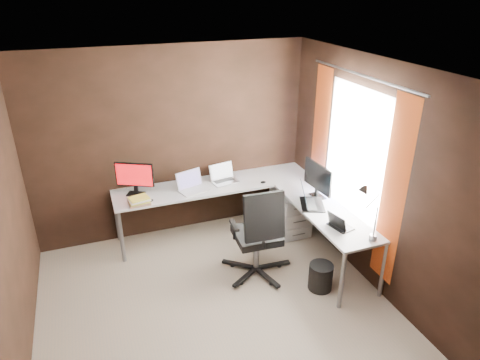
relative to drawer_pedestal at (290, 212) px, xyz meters
name	(u,v)px	position (x,y,z in m)	size (l,w,h in m)	color
room	(245,195)	(-1.09, -1.08, 0.98)	(3.60, 3.60, 2.50)	#9F907C
desk	(254,198)	(-0.59, -0.11, 0.38)	(2.65, 2.25, 0.73)	silver
drawer_pedestal	(290,212)	(0.00, 0.00, 0.00)	(0.42, 0.50, 0.60)	silver
monitor_left	(134,177)	(-1.97, 0.42, 0.67)	(0.44, 0.25, 0.42)	black
monitor_right	(318,178)	(0.11, -0.45, 0.68)	(0.15, 0.54, 0.44)	black
laptop_white	(192,186)	(-1.29, 0.30, 0.48)	(0.42, 0.35, 0.24)	silver
laptop_silver	(223,178)	(-0.82, 0.40, 0.48)	(0.38, 0.30, 0.23)	silver
laptop_black_big	(309,201)	(-0.08, -0.60, 0.48)	(0.40, 0.46, 0.25)	black
laptop_black_small	(339,224)	(-0.03, -1.17, 0.47)	(0.24, 0.29, 0.18)	black
book_stack	(139,201)	(-1.98, 0.15, 0.47)	(0.27, 0.23, 0.08)	#956F50
mouse_left	(150,201)	(-1.85, 0.15, 0.45)	(0.09, 0.06, 0.03)	black
mouse_corner	(263,182)	(-0.35, 0.15, 0.44)	(0.08, 0.05, 0.03)	black
desk_lamp	(368,206)	(0.11, -1.44, 0.80)	(0.19, 0.22, 0.59)	slate
office_chair	(258,250)	(-0.79, -0.72, 0.04)	(0.64, 0.64, 1.15)	black
wastebasket	(321,277)	(-0.22, -1.21, -0.14)	(0.27, 0.27, 0.31)	black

